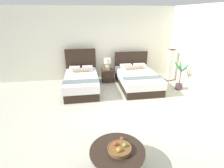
# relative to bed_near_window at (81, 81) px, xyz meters

# --- Properties ---
(ground_plane) EXTENTS (9.41, 9.67, 0.02)m
(ground_plane) POSITION_rel_bed_near_window_xyz_m (1.04, -1.78, -0.33)
(ground_plane) COLOR beige
(wall_back) EXTENTS (9.41, 0.12, 2.89)m
(wall_back) POSITION_rel_bed_near_window_xyz_m (1.04, 1.25, 1.13)
(wall_back) COLOR white
(wall_back) RESTS_ON ground
(wall_side_right) EXTENTS (0.12, 5.27, 2.89)m
(wall_side_right) POSITION_rel_bed_near_window_xyz_m (3.95, -1.38, 1.13)
(wall_side_right) COLOR white
(wall_side_right) RESTS_ON ground
(bed_near_window) EXTENTS (1.19, 2.06, 1.32)m
(bed_near_window) POSITION_rel_bed_near_window_xyz_m (0.00, 0.00, 0.00)
(bed_near_window) COLOR black
(bed_near_window) RESTS_ON ground
(bed_near_corner) EXTENTS (1.38, 2.15, 1.14)m
(bed_near_corner) POSITION_rel_bed_near_window_xyz_m (2.09, -0.01, -0.01)
(bed_near_corner) COLOR black
(bed_near_corner) RESTS_ON ground
(nightstand) EXTENTS (0.47, 0.45, 0.50)m
(nightstand) POSITION_rel_bed_near_window_xyz_m (1.05, 0.69, -0.07)
(nightstand) COLOR black
(nightstand) RESTS_ON ground
(table_lamp) EXTENTS (0.28, 0.28, 0.46)m
(table_lamp) POSITION_rel_bed_near_window_xyz_m (1.05, 0.71, 0.47)
(table_lamp) COLOR beige
(table_lamp) RESTS_ON nightstand
(vase) EXTENTS (0.08, 0.08, 0.16)m
(vase) POSITION_rel_bed_near_window_xyz_m (0.91, 0.65, 0.26)
(vase) COLOR #8A795C
(vase) RESTS_ON nightstand
(coffee_table) EXTENTS (0.97, 0.97, 0.41)m
(coffee_table) POSITION_rel_bed_near_window_xyz_m (0.62, -3.71, 0.00)
(coffee_table) COLOR black
(coffee_table) RESTS_ON ground
(fruit_bowl) EXTENTS (0.42, 0.42, 0.14)m
(fruit_bowl) POSITION_rel_bed_near_window_xyz_m (0.66, -3.73, 0.14)
(fruit_bowl) COLOR brown
(fruit_bowl) RESTS_ON coffee_table
(loose_apple) EXTENTS (0.07, 0.07, 0.07)m
(loose_apple) POSITION_rel_bed_near_window_xyz_m (0.75, -3.47, 0.13)
(loose_apple) COLOR #B9372E
(loose_apple) RESTS_ON coffee_table
(floor_lamp_corner) EXTENTS (0.23, 0.23, 1.31)m
(floor_lamp_corner) POSITION_rel_bed_near_window_xyz_m (3.58, 0.40, 0.33)
(floor_lamp_corner) COLOR #36201A
(floor_lamp_corner) RESTS_ON ground
(potted_palm) EXTENTS (0.53, 0.52, 1.04)m
(potted_palm) POSITION_rel_bed_near_window_xyz_m (3.54, -0.51, 0.03)
(potted_palm) COLOR #49323C
(potted_palm) RESTS_ON ground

